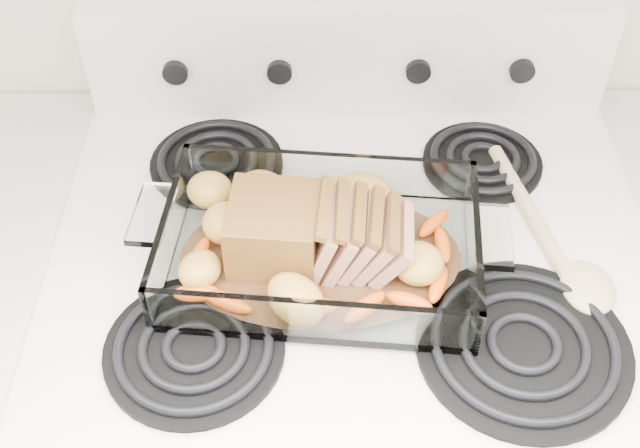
{
  "coord_description": "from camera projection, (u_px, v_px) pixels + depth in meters",
  "views": [
    {
      "loc": [
        -0.05,
        0.96,
        1.71
      ],
      "look_at": [
        -0.04,
        1.64,
        0.99
      ],
      "focal_mm": 45.0,
      "sensor_mm": 36.0,
      "label": 1
    }
  ],
  "objects": [
    {
      "name": "pork_roast",
      "position": [
        302.0,
        235.0,
        0.97
      ],
      "size": [
        0.22,
        0.11,
        0.09
      ],
      "rotation": [
        0.0,
        0.0,
        -0.38
      ],
      "color": "olive",
      "rests_on": "baking_dish"
    },
    {
      "name": "wooden_spoon",
      "position": [
        561.0,
        252.0,
        1.02
      ],
      "size": [
        0.12,
        0.3,
        0.02
      ],
      "rotation": [
        0.0,
        0.0,
        0.22
      ],
      "color": "#DDB882",
      "rests_on": "electric_range"
    },
    {
      "name": "roast_vegetables",
      "position": [
        317.0,
        224.0,
        1.02
      ],
      "size": [
        0.37,
        0.2,
        0.05
      ],
      "rotation": [
        0.0,
        0.0,
        0.08
      ],
      "color": "#D94C07",
      "rests_on": "baking_dish"
    },
    {
      "name": "electric_range",
      "position": [
        346.0,
        425.0,
        1.37
      ],
      "size": [
        0.78,
        0.7,
        1.12
      ],
      "color": "white",
      "rests_on": "ground"
    },
    {
      "name": "baking_dish",
      "position": [
        320.0,
        251.0,
        1.0
      ],
      "size": [
        0.38,
        0.25,
        0.07
      ],
      "rotation": [
        0.0,
        0.0,
        -0.1
      ],
      "color": "silver",
      "rests_on": "electric_range"
    }
  ]
}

